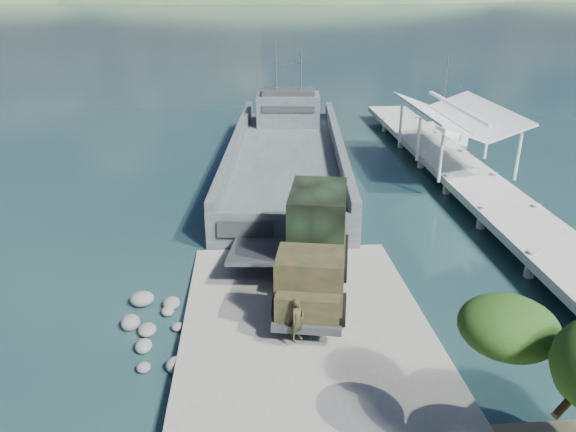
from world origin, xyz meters
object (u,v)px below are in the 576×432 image
(military_truck, at_px, (315,245))
(sailboat_near, at_px, (441,134))
(sailboat_far, at_px, (458,114))
(soldier, at_px, (298,329))
(pier, at_px, (457,159))
(landing_craft, at_px, (287,162))

(military_truck, xyz_separation_m, sailboat_near, (15.31, 27.75, -2.12))
(military_truck, bearing_deg, sailboat_far, 72.02)
(soldier, bearing_deg, sailboat_near, 18.27)
(pier, height_order, military_truck, pier)
(pier, distance_m, landing_craft, 12.51)
(landing_craft, distance_m, military_truck, 18.50)
(military_truck, bearing_deg, landing_craft, 100.47)
(sailboat_near, distance_m, sailboat_far, 10.26)
(landing_craft, bearing_deg, sailboat_near, 36.65)
(pier, xyz_separation_m, military_truck, (-12.28, -15.66, 0.93))
(landing_craft, height_order, soldier, landing_craft)
(soldier, distance_m, sailboat_far, 46.78)
(pier, relative_size, sailboat_far, 7.45)
(sailboat_near, relative_size, sailboat_far, 1.30)
(landing_craft, relative_size, sailboat_near, 4.29)
(soldier, height_order, sailboat_far, sailboat_far)
(landing_craft, distance_m, sailboat_near, 17.84)
(sailboat_far, bearing_deg, military_truck, -98.87)
(pier, relative_size, military_truck, 4.82)
(pier, distance_m, sailboat_far, 22.59)
(pier, distance_m, military_truck, 19.92)
(soldier, bearing_deg, military_truck, 30.77)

